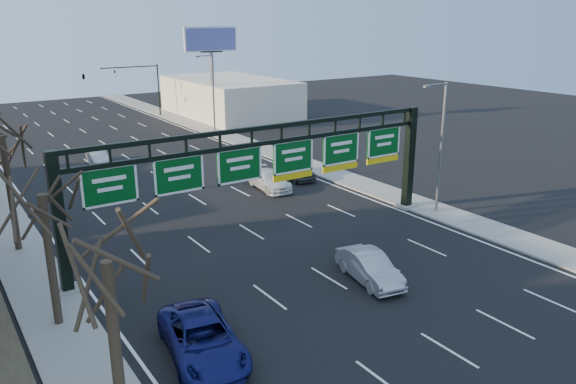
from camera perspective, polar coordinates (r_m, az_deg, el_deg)
ground at (r=28.39m, az=6.67°, el=-10.15°), size 160.00×160.00×0.00m
sidewalk_left at (r=41.22m, az=-26.77°, el=-2.97°), size 3.00×120.00×0.12m
sidewalk_right at (r=50.52m, az=3.07°, el=2.41°), size 3.00×120.00×0.12m
lane_markings at (r=44.31m, az=-10.30°, el=-0.07°), size 21.60×120.00×0.01m
sign_gantry at (r=32.85m, az=-1.90°, el=2.47°), size 24.60×1.20×7.20m
building_right_distant at (r=78.78m, az=-5.97°, el=9.55°), size 12.00×20.00×5.00m
tree_near at (r=16.40m, az=-18.31°, el=-3.42°), size 3.60×3.60×8.86m
tree_gantry at (r=24.96m, az=-24.05°, el=2.05°), size 3.60×3.60×8.48m
streetlight_near at (r=39.16m, az=15.22°, el=4.98°), size 2.15×0.22×9.00m
streetlight_far at (r=66.22m, az=-7.71°, el=10.27°), size 2.15×0.22×9.00m
billboard_right at (r=71.44m, az=-7.81°, el=13.98°), size 7.00×0.50×12.00m
traffic_signal_mast at (r=77.60m, az=-17.37°, el=10.98°), size 10.16×0.54×7.00m
car_blue_suv at (r=23.32m, az=-8.68°, el=-14.55°), size 3.66×6.19×1.61m
car_silver_sedan at (r=29.38m, az=8.29°, el=-7.58°), size 2.42×4.82×1.52m
car_white_wagon at (r=44.47m, az=-1.91°, el=1.24°), size 2.50×5.17×1.45m
car_grey_far at (r=47.39m, az=0.68°, el=2.36°), size 2.36×4.88×1.61m
car_silver_distant at (r=54.87m, az=-18.75°, el=3.42°), size 1.92×4.49×1.44m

